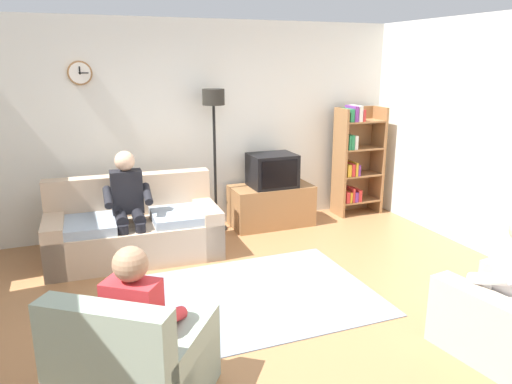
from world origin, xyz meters
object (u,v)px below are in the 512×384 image
person_on_couch (128,201)px  person_in_left_armchair (141,317)px  tv (272,170)px  armchair_near_bookshelf (512,320)px  tv_stand (271,205)px  person_in_right_armchair (507,277)px  floor_lamp (214,121)px  couch (134,230)px  bookshelf (355,159)px  armchair_near_window (138,368)px

person_on_couch → person_in_left_armchair: size_ratio=1.11×
tv → armchair_near_bookshelf: size_ratio=0.61×
tv_stand → tv: bearing=-90.0°
tv_stand → person_in_right_armchair: 3.43m
tv → person_on_couch: (-1.95, -0.53, -0.08)m
tv → person_in_left_armchair: (-2.18, -2.94, -0.17)m
floor_lamp → person_on_couch: floor_lamp is taller
person_in_right_armchair → floor_lamp: bearing=109.8°
floor_lamp → person_on_couch: 1.56m
floor_lamp → person_in_right_armchair: (1.25, -3.48, -0.85)m
tv → armchair_near_bookshelf: (0.51, -3.45, -0.48)m
tv → couch: bearing=-167.6°
person_in_left_armchair → person_in_right_armchair: (2.68, -0.42, 0.00)m
tv → bookshelf: bookshelf is taller
tv → armchair_near_window: size_ratio=0.51×
tv_stand → floor_lamp: size_ratio=0.59×
armchair_near_bookshelf → person_in_left_armchair: person_in_left_armchair is taller
tv_stand → person_on_couch: size_ratio=0.89×
couch → person_in_left_armchair: size_ratio=1.73×
armchair_near_bookshelf → bookshelf: bearing=76.7°
tv → armchair_near_window: tv is taller
tv → armchair_near_bookshelf: tv is taller
tv_stand → person_on_couch: person_on_couch is taller
armchair_near_bookshelf → person_in_right_armchair: bearing=98.3°
couch → person_in_right_armchair: 3.80m
bookshelf → person_in_left_armchair: bearing=-139.2°
tv_stand → person_in_right_armchair: size_ratio=0.98×
tv → person_on_couch: person_on_couch is taller
bookshelf → person_on_couch: bearing=-169.3°
bookshelf → person_on_couch: size_ratio=1.28×
couch → armchair_near_window: size_ratio=1.63×
couch → person_in_left_armchair: bearing=-96.4°
bookshelf → person_in_right_armchair: (-0.85, -3.45, -0.21)m
tv → person_in_right_armchair: person_in_right_armchair is taller
tv_stand → armchair_near_bookshelf: size_ratio=1.12×
person_on_couch → tv: bearing=15.1°
floor_lamp → person_in_left_armchair: (-1.42, -3.07, -0.85)m
bookshelf → person_in_right_armchair: 3.56m
tv_stand → armchair_near_window: bearing=-126.3°
person_in_left_armchair → tv: bearing=53.4°
couch → bookshelf: size_ratio=1.22×
tv_stand → floor_lamp: floor_lamp is taller
couch → person_in_left_armchair: 2.56m
floor_lamp → person_in_left_armchair: bearing=-114.9°
couch → bookshelf: 3.32m
person_in_right_armchair → tv_stand: bearing=98.3°
floor_lamp → couch: bearing=-154.6°
couch → person_in_right_armchair: bearing=-50.8°
bookshelf → floor_lamp: 2.20m
bookshelf → tv_stand: bearing=-177.0°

